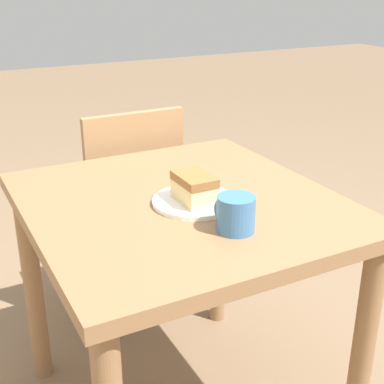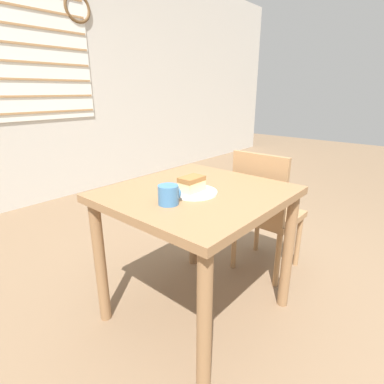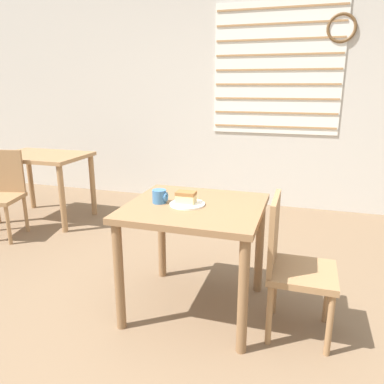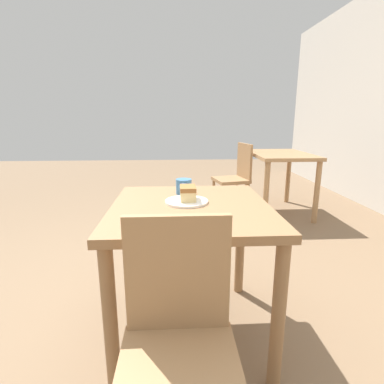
% 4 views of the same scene
% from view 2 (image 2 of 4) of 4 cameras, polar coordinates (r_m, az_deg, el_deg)
% --- Properties ---
extents(ground_plane, '(14.00, 14.00, 0.00)m').
position_cam_2_polar(ground_plane, '(1.70, 15.80, -28.18)').
color(ground_plane, '#7A6047').
extents(dining_table_near, '(0.86, 0.81, 0.74)m').
position_cam_2_polar(dining_table_near, '(1.56, 1.05, -3.81)').
color(dining_table_near, olive).
rests_on(dining_table_near, ground_plane).
extents(chair_near_window, '(0.39, 0.39, 0.86)m').
position_cam_2_polar(chair_near_window, '(2.07, 13.69, -3.37)').
color(chair_near_window, '#9E754C').
rests_on(chair_near_window, ground_plane).
extents(plate, '(0.23, 0.23, 0.01)m').
position_cam_2_polar(plate, '(1.47, 0.42, -0.03)').
color(plate, white).
rests_on(plate, dining_table_near).
extents(cake_slice, '(0.12, 0.08, 0.07)m').
position_cam_2_polar(cake_slice, '(1.45, -0.06, 1.54)').
color(cake_slice, '#E5CC89').
rests_on(cake_slice, plate).
extents(coffee_mug, '(0.10, 0.09, 0.09)m').
position_cam_2_polar(coffee_mug, '(1.32, -4.42, -0.50)').
color(coffee_mug, teal).
rests_on(coffee_mug, dining_table_near).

